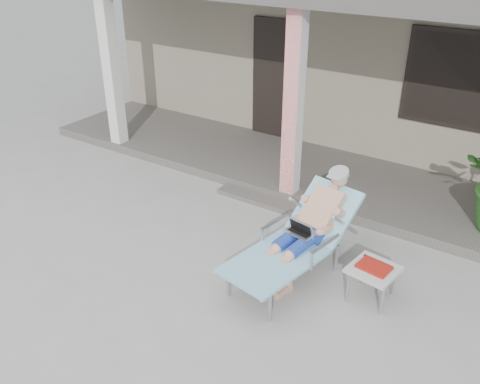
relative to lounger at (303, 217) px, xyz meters
The scene contains 6 objects.
ground 1.38m from the lounger, 145.69° to the right, with size 60.00×60.00×0.00m, color #9E9E99.
house 5.99m from the lounger, 99.35° to the left, with size 10.40×5.40×3.30m.
porch_deck 2.62m from the lounger, 112.33° to the left, with size 10.00×2.00×0.15m, color #605B56.
porch_step 1.69m from the lounger, 128.89° to the left, with size 2.00×0.30×0.07m, color #605B56.
lounger is the anchor object (origin of this frame).
side_table 0.95m from the lounger, ahead, with size 0.54×0.54×0.43m.
Camera 1 is at (3.06, -3.82, 3.65)m, focal length 38.00 mm.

